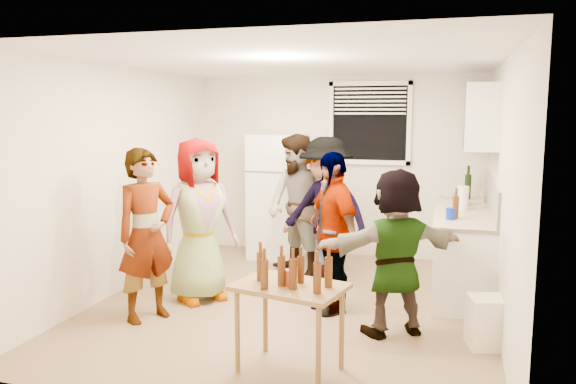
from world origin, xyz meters
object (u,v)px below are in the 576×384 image
(kettle, at_px, (459,205))
(beer_bottle_counter, at_px, (455,218))
(wine_bottle, at_px, (467,199))
(red_cup, at_px, (291,285))
(refrigerator, at_px, (278,196))
(blue_cup, at_px, (450,220))
(guest_stripe, at_px, (149,318))
(trash_bin, at_px, (487,319))
(guest_grey, at_px, (201,299))
(guest_back_left, at_px, (297,275))
(serving_table, at_px, (290,370))
(guest_black, at_px, (331,309))
(beer_bottle_table, at_px, (301,283))
(guest_back_right, at_px, (325,283))
(guest_orange, at_px, (393,333))

(kettle, distance_m, beer_bottle_counter, 0.88)
(wine_bottle, bearing_deg, red_cup, -111.55)
(kettle, bearing_deg, refrigerator, 168.75)
(beer_bottle_counter, height_order, blue_cup, beer_bottle_counter)
(beer_bottle_counter, relative_size, guest_stripe, 0.14)
(trash_bin, xyz_separation_m, red_cup, (-1.49, -0.90, 0.44))
(guest_grey, bearing_deg, kettle, -19.52)
(guest_stripe, relative_size, guest_back_left, 0.96)
(trash_bin, relative_size, serving_table, 0.54)
(guest_black, bearing_deg, beer_bottle_counter, 79.82)
(beer_bottle_table, bearing_deg, blue_cup, 59.72)
(red_cup, relative_size, guest_back_left, 0.07)
(beer_bottle_counter, distance_m, guest_back_right, 1.72)
(refrigerator, bearing_deg, guest_black, -58.60)
(guest_grey, xyz_separation_m, guest_orange, (2.09, -0.36, 0.00))
(blue_cup, relative_size, guest_stripe, 0.07)
(guest_orange, bearing_deg, kettle, -137.21)
(guest_stripe, bearing_deg, red_cup, -83.39)
(refrigerator, height_order, guest_orange, refrigerator)
(refrigerator, distance_m, red_cup, 3.54)
(serving_table, distance_m, beer_bottle_table, 0.70)
(trash_bin, bearing_deg, refrigerator, 137.20)
(serving_table, height_order, red_cup, red_cup)
(refrigerator, height_order, blue_cup, refrigerator)
(serving_table, xyz_separation_m, guest_stripe, (-1.63, 0.68, 0.00))
(guest_grey, xyz_separation_m, guest_stripe, (-0.24, -0.67, 0.00))
(kettle, distance_m, serving_table, 3.31)
(wine_bottle, bearing_deg, beer_bottle_table, -111.13)
(kettle, bearing_deg, red_cup, -114.75)
(beer_bottle_counter, bearing_deg, blue_cup, -118.28)
(beer_bottle_counter, relative_size, guest_back_right, 0.14)
(trash_bin, bearing_deg, kettle, 96.54)
(guest_back_right, distance_m, guest_black, 0.91)
(trash_bin, bearing_deg, guest_stripe, -176.07)
(red_cup, distance_m, guest_back_left, 2.68)
(guest_grey, bearing_deg, guest_back_left, 6.31)
(guest_back_right, bearing_deg, blue_cup, 2.78)
(blue_cup, height_order, serving_table, blue_cup)
(blue_cup, xyz_separation_m, serving_table, (-1.17, -1.95, -0.90))
(guest_grey, bearing_deg, beer_bottle_counter, -35.20)
(serving_table, bearing_deg, guest_stripe, 157.33)
(blue_cup, bearing_deg, guest_black, -154.93)
(kettle, bearing_deg, wine_bottle, 77.33)
(serving_table, height_order, guest_grey, serving_table)
(guest_orange, bearing_deg, guest_grey, -40.89)
(kettle, height_order, guest_stripe, kettle)
(beer_bottle_counter, bearing_deg, guest_stripe, -154.38)
(refrigerator, distance_m, wine_bottle, 2.50)
(guest_stripe, xyz_separation_m, guest_back_left, (1.01, 1.82, 0.00))
(kettle, distance_m, red_cup, 3.20)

